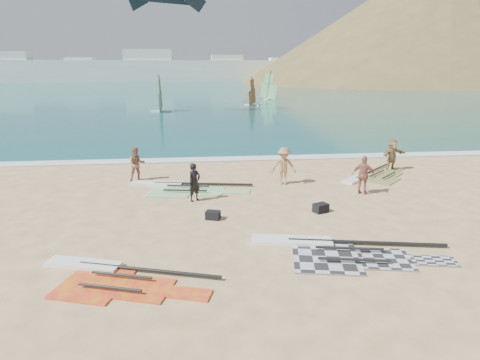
{
  "coord_description": "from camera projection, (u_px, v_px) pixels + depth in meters",
  "views": [
    {
      "loc": [
        -2.5,
        -12.06,
        5.57
      ],
      "look_at": [
        -0.75,
        4.0,
        1.0
      ],
      "focal_mm": 30.0,
      "sensor_mm": 36.0,
      "label": 1
    }
  ],
  "objects": [
    {
      "name": "beachgoer_left",
      "position": [
        137.0,
        164.0,
        20.09
      ],
      "size": [
        0.98,
        0.85,
        1.73
      ],
      "primitive_type": "imported",
      "rotation": [
        0.0,
        0.0,
        0.26
      ],
      "color": "#97654F",
      "rests_on": "ground"
    },
    {
      "name": "rig_green",
      "position": [
        179.0,
        187.0,
        19.05
      ],
      "size": [
        5.95,
        2.84,
        0.2
      ],
      "rotation": [
        0.0,
        0.0,
        -0.17
      ],
      "color": "green",
      "rests_on": "ground"
    },
    {
      "name": "rig_grey",
      "position": [
        333.0,
        250.0,
        12.55
      ],
      "size": [
        6.19,
        3.01,
        0.2
      ],
      "rotation": [
        0.0,
        0.0,
        -0.19
      ],
      "color": "#272629",
      "rests_on": "ground"
    },
    {
      "name": "rig_orange",
      "position": [
        372.0,
        176.0,
        20.94
      ],
      "size": [
        4.58,
        4.0,
        0.2
      ],
      "rotation": [
        0.0,
        0.0,
        0.75
      ],
      "color": "#FF8A00",
      "rests_on": "ground"
    },
    {
      "name": "gear_bag_near",
      "position": [
        321.0,
        208.0,
        15.89
      ],
      "size": [
        0.67,
        0.59,
        0.35
      ],
      "primitive_type": "cube",
      "rotation": [
        0.0,
        0.0,
        0.41
      ],
      "color": "black",
      "rests_on": "ground"
    },
    {
      "name": "person_wetsuit",
      "position": [
        194.0,
        182.0,
        17.07
      ],
      "size": [
        0.72,
        0.69,
        1.66
      ],
      "primitive_type": "imported",
      "rotation": [
        0.0,
        0.0,
        0.7
      ],
      "color": "black",
      "rests_on": "ground"
    },
    {
      "name": "surf_line",
      "position": [
        238.0,
        159.0,
        25.08
      ],
      "size": [
        300.0,
        1.2,
        0.04
      ],
      "primitive_type": "cube",
      "color": "white",
      "rests_on": "ground"
    },
    {
      "name": "ground",
      "position": [
        275.0,
        241.0,
        13.31
      ],
      "size": [
        300.0,
        300.0,
        0.0
      ],
      "primitive_type": "plane",
      "color": "#E4BA85",
      "rests_on": "ground"
    },
    {
      "name": "beachgoer_mid",
      "position": [
        284.0,
        166.0,
        19.44
      ],
      "size": [
        1.28,
        0.85,
        1.85
      ],
      "primitive_type": "imported",
      "rotation": [
        0.0,
        0.0,
        -0.15
      ],
      "color": "#9D744F",
      "rests_on": "ground"
    },
    {
      "name": "far_town",
      "position": [
        160.0,
        70.0,
        153.95
      ],
      "size": [
        160.0,
        8.0,
        12.0
      ],
      "color": "white",
      "rests_on": "ground"
    },
    {
      "name": "sea",
      "position": [
        202.0,
        84.0,
        139.59
      ],
      "size": [
        300.0,
        240.0,
        0.06
      ],
      "primitive_type": "cube",
      "color": "#0B4F50",
      "rests_on": "ground"
    },
    {
      "name": "windsurfer_right",
      "position": [
        269.0,
        91.0,
        70.61
      ],
      "size": [
        2.84,
        2.74,
        5.04
      ],
      "rotation": [
        0.0,
        0.0,
        0.98
      ],
      "color": "white",
      "rests_on": "ground"
    },
    {
      "name": "beachgoer_right",
      "position": [
        392.0,
        155.0,
        22.16
      ],
      "size": [
        1.72,
        1.1,
        1.77
      ],
      "primitive_type": "imported",
      "rotation": [
        0.0,
        0.0,
        0.38
      ],
      "color": "#957550",
      "rests_on": "ground"
    },
    {
      "name": "beachgoer_back",
      "position": [
        364.0,
        175.0,
        18.0
      ],
      "size": [
        1.1,
        0.9,
        1.76
      ],
      "primitive_type": "imported",
      "rotation": [
        0.0,
        0.0,
        2.6
      ],
      "color": "#9B604D",
      "rests_on": "ground"
    },
    {
      "name": "windsurfer_centre",
      "position": [
        252.0,
        97.0,
        59.76
      ],
      "size": [
        2.4,
        2.55,
        4.33
      ],
      "rotation": [
        0.0,
        0.0,
        -0.52
      ],
      "color": "white",
      "rests_on": "ground"
    },
    {
      "name": "windsurfer_left",
      "position": [
        161.0,
        101.0,
        50.97
      ],
      "size": [
        2.61,
        3.15,
        4.7
      ],
      "rotation": [
        0.0,
        0.0,
        -0.05
      ],
      "color": "white",
      "rests_on": "ground"
    },
    {
      "name": "headland_main",
      "position": [
        435.0,
        83.0,
        146.53
      ],
      "size": [
        143.0,
        143.0,
        45.0
      ],
      "primitive_type": "cone",
      "color": "olive",
      "rests_on": "ground"
    },
    {
      "name": "rig_red",
      "position": [
        108.0,
        276.0,
        10.98
      ],
      "size": [
        5.08,
        2.87,
        0.2
      ],
      "rotation": [
        0.0,
        0.0,
        -0.3
      ],
      "color": "red",
      "rests_on": "ground"
    },
    {
      "name": "gear_bag_far",
      "position": [
        213.0,
        215.0,
        15.17
      ],
      "size": [
        0.62,
        0.52,
        0.32
      ],
      "primitive_type": "cube",
      "rotation": [
        0.0,
        0.0,
        -0.32
      ],
      "color": "black",
      "rests_on": "ground"
    }
  ]
}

